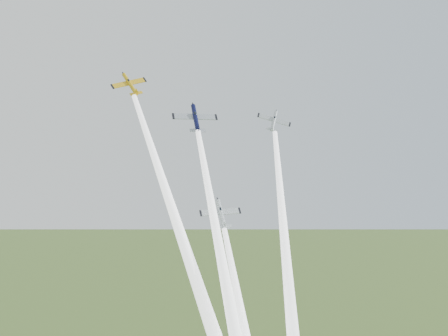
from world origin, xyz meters
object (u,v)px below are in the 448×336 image
Objects in this scene: plane_silver_right at (274,121)px; plane_silver_low at (221,214)px; plane_yellow at (130,84)px; plane_navy at (196,118)px.

plane_silver_low is (-15.71, -10.09, -17.95)m from plane_silver_right.
plane_yellow reaches higher than plane_silver_right.
plane_silver_right is at bearing 39.18° from plane_silver_low.
plane_yellow is 31.05m from plane_silver_low.
plane_silver_right is (18.33, 3.95, 0.62)m from plane_navy.
plane_navy is (10.33, -8.30, -6.94)m from plane_yellow.
plane_silver_right is 25.90m from plane_silver_low.
plane_yellow is at bearing 138.39° from plane_silver_low.
plane_navy is 1.22× the size of plane_silver_right.
plane_silver_low is at bearing -59.81° from plane_navy.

